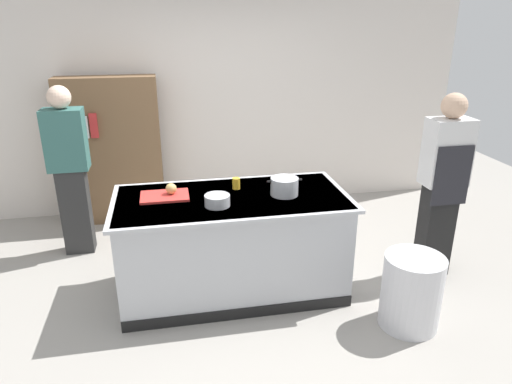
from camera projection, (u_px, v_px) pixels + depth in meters
ground_plane at (233, 289)px, 4.21m from camera, size 10.00×10.00×0.00m
back_wall at (206, 88)px, 5.60m from camera, size 6.40×0.12×3.00m
counter_island at (232, 243)px, 4.05m from camera, size 1.98×0.98×0.90m
cutting_board at (165, 196)px, 3.88m from camera, size 0.40×0.28×0.02m
onion at (171, 189)px, 3.89m from camera, size 0.09×0.09×0.09m
stock_pot at (284, 186)px, 3.91m from camera, size 0.30×0.24×0.15m
mixing_bowl at (217, 200)px, 3.70m from camera, size 0.21×0.21×0.09m
juice_cup at (236, 183)px, 4.05m from camera, size 0.07×0.07×0.10m
trash_bin at (411, 292)px, 3.63m from camera, size 0.47×0.47×0.61m
person_chef at (443, 183)px, 4.17m from camera, size 0.38×0.25×1.72m
person_guest at (70, 168)px, 4.58m from camera, size 0.38×0.24×1.72m
bookshelf at (113, 151)px, 5.35m from camera, size 1.10×0.31×1.70m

